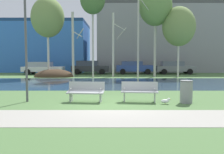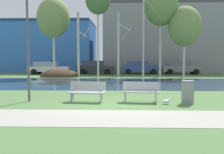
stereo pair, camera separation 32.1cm
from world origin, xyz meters
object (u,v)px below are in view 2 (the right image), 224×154
at_px(bench_right, 141,91).
at_px(seagull, 166,101).
at_px(bench_left, 87,91).
at_px(parked_sedan_second_dark, 95,67).
at_px(parked_van_nearest_white, 49,68).
at_px(parked_hatch_third_blue, 140,67).
at_px(trash_bin, 188,92).
at_px(parked_wagon_fourth_grey, 181,67).
at_px(streetlamp, 27,10).

bearing_deg(bench_right, seagull, -28.77).
relative_size(bench_left, bench_right, 1.00).
bearing_deg(parked_sedan_second_dark, bench_left, -85.55).
xyz_separation_m(parked_van_nearest_white, parked_hatch_third_blue, (10.40, 0.65, 0.03)).
bearing_deg(bench_left, parked_hatch_third_blue, 78.86).
relative_size(bench_left, parked_hatch_third_blue, 0.39).
bearing_deg(trash_bin, bench_left, 176.14).
distance_m(seagull, parked_wagon_fourth_grey, 19.76).
distance_m(trash_bin, streetlamp, 7.72).
height_order(parked_sedan_second_dark, parked_wagon_fourth_grey, parked_sedan_second_dark).
height_order(trash_bin, parked_hatch_third_blue, parked_hatch_third_blue).
distance_m(bench_right, parked_van_nearest_white, 20.23).
distance_m(parked_sedan_second_dark, parked_hatch_third_blue, 5.14).
bearing_deg(parked_van_nearest_white, streetlamp, -77.12).
distance_m(seagull, streetlamp, 7.12).
distance_m(bench_left, parked_hatch_third_blue, 19.10).
distance_m(bench_left, seagull, 3.43).
relative_size(parked_sedan_second_dark, parked_hatch_third_blue, 0.99).
height_order(seagull, parked_sedan_second_dark, parked_sedan_second_dark).
bearing_deg(bench_right, streetlamp, 179.53).
bearing_deg(bench_left, streetlamp, 179.11).
height_order(parked_van_nearest_white, parked_hatch_third_blue, parked_hatch_third_blue).
height_order(bench_left, parked_wagon_fourth_grey, parked_wagon_fourth_grey).
height_order(bench_right, trash_bin, trash_bin).
bearing_deg(streetlamp, parked_hatch_third_blue, 71.46).
distance_m(parked_van_nearest_white, parked_sedan_second_dark, 5.29).
bearing_deg(parked_sedan_second_dark, seagull, -75.94).
bearing_deg(parked_hatch_third_blue, trash_bin, -88.16).
bearing_deg(parked_hatch_third_blue, bench_left, -101.14).
distance_m(bench_left, trash_bin, 4.31).
bearing_deg(bench_left, bench_right, 0.00).
bearing_deg(trash_bin, parked_sedan_second_dark, 106.88).
xyz_separation_m(parked_sedan_second_dark, parked_wagon_fourth_grey, (9.76, -0.12, -0.03)).
relative_size(streetlamp, parked_sedan_second_dark, 1.44).
distance_m(seagull, parked_hatch_third_blue, 19.31).
xyz_separation_m(bench_right, parked_wagon_fourth_grey, (5.97, 18.55, 0.30)).
distance_m(seagull, parked_van_nearest_white, 21.20).
relative_size(seagull, streetlamp, 0.07).
relative_size(trash_bin, parked_sedan_second_dark, 0.23).
xyz_separation_m(trash_bin, parked_hatch_third_blue, (-0.61, 19.03, 0.28)).
height_order(seagull, parked_hatch_third_blue, parked_hatch_third_blue).
xyz_separation_m(bench_right, parked_sedan_second_dark, (-3.79, 18.67, 0.33)).
height_order(parked_sedan_second_dark, parked_hatch_third_blue, parked_sedan_second_dark).
relative_size(bench_right, parked_wagon_fourth_grey, 0.38).
bearing_deg(seagull, parked_wagon_fourth_grey, 75.50).
distance_m(bench_right, parked_hatch_third_blue, 18.79).
height_order(streetlamp, parked_sedan_second_dark, streetlamp).
distance_m(trash_bin, parked_van_nearest_white, 21.42).
xyz_separation_m(trash_bin, streetlamp, (-6.88, 0.33, 3.50)).
bearing_deg(streetlamp, seagull, -5.79).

